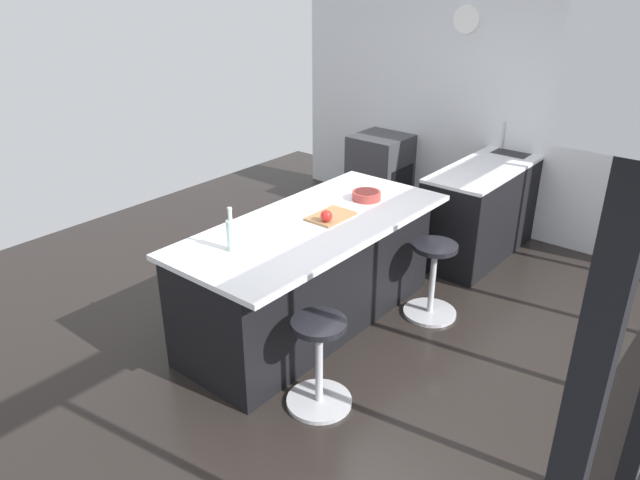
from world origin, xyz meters
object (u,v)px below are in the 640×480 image
cutting_board (331,216)px  water_bottle (231,234)px  oven_range (380,172)px  kitchen_island (311,272)px  fruit_bowl (366,195)px  stool_middle (319,366)px  apple_red (326,216)px  stool_by_window (432,282)px

cutting_board → water_bottle: water_bottle is taller
oven_range → cutting_board: size_ratio=2.44×
kitchen_island → fruit_bowl: fruit_bowl is taller
stool_middle → cutting_board: cutting_board is taller
apple_red → water_bottle: size_ratio=0.28×
stool_by_window → water_bottle: water_bottle is taller
stool_middle → apple_red: size_ratio=7.25×
kitchen_island → apple_red: (-0.03, 0.14, 0.51)m
apple_red → fruit_bowl: (-0.60, -0.06, -0.02)m
oven_range → cutting_board: 2.60m
stool_middle → water_bottle: size_ratio=2.07×
cutting_board → fruit_bowl: (-0.48, -0.01, 0.03)m
stool_by_window → stool_middle: bearing=0.0°
oven_range → stool_middle: size_ratio=1.36×
stool_by_window → apple_red: bearing=-38.3°
stool_by_window → cutting_board: bearing=-46.2°
apple_red → fruit_bowl: 0.61m
oven_range → water_bottle: size_ratio=2.81×
water_bottle → stool_middle: bearing=90.5°
kitchen_island → stool_middle: bearing=43.5°
apple_red → stool_middle: bearing=36.4°
oven_range → apple_red: apple_red is taller
kitchen_island → stool_by_window: bearing=136.5°
stool_middle → cutting_board: (-0.87, -0.61, 0.61)m
apple_red → fruit_bowl: size_ratio=0.38×
apple_red → fruit_bowl: apple_red is taller
stool_by_window → fruit_bowl: 0.89m
water_bottle → fruit_bowl: bearing=173.9°
cutting_board → apple_red: (0.12, 0.05, 0.05)m
stool_by_window → water_bottle: size_ratio=2.07×
fruit_bowl → kitchen_island: bearing=-6.7°
stool_middle → water_bottle: 1.05m
oven_range → cutting_board: bearing=25.4°
cutting_board → stool_middle: bearing=34.7°
stool_middle → cutting_board: 1.23m
oven_range → kitchen_island: size_ratio=0.38×
stool_middle → water_bottle: bearing=-89.5°
stool_middle → cutting_board: size_ratio=1.79×
kitchen_island → oven_range: bearing=-157.6°
stool_middle → water_bottle: (0.01, -0.76, 0.72)m
oven_range → cutting_board: (2.30, 1.10, 0.48)m
oven_range → stool_by_window: size_ratio=1.36×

